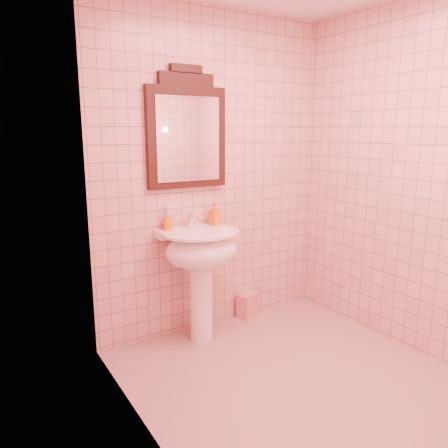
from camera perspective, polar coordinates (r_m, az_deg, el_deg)
floor at (r=3.01m, az=10.11°, el=-19.89°), size 2.20×2.20×0.00m
back_wall at (r=3.47m, az=-1.32°, el=6.50°), size 2.00×0.02×2.50m
pedestal_sink at (r=3.27m, az=-2.97°, el=-4.40°), size 0.58×0.58×0.86m
faucet at (r=3.32m, az=-4.15°, el=0.46°), size 0.04×0.16×0.11m
mirror at (r=3.31m, az=-4.85°, el=11.85°), size 0.64×0.06×0.89m
toothbrush_cup at (r=3.27m, az=-7.32°, el=0.06°), size 0.07×0.07×0.17m
soap_dispenser at (r=3.41m, az=-1.26°, el=1.30°), size 0.09×0.09×0.17m
towel at (r=3.85m, az=3.04°, el=-10.55°), size 0.20×0.17×0.21m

